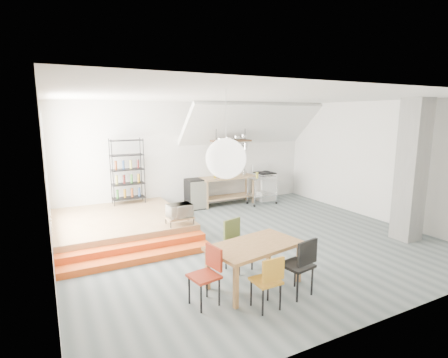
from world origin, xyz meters
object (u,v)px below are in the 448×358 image
stove (264,186)px  rolling_cart (262,186)px  mini_fridge (195,194)px  dining_table (254,249)px

stove → rolling_cart: stove is taller
rolling_cart → mini_fridge: 2.17m
stove → rolling_cart: size_ratio=1.28×
mini_fridge → dining_table: bearing=-101.6°
dining_table → rolling_cart: rolling_cart is taller
rolling_cart → dining_table: bearing=-124.3°
rolling_cart → stove: bearing=49.6°
dining_table → mini_fridge: bearing=68.5°
dining_table → mini_fridge: (1.02, 5.00, -0.20)m
dining_table → rolling_cart: (3.13, 4.50, -0.08)m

